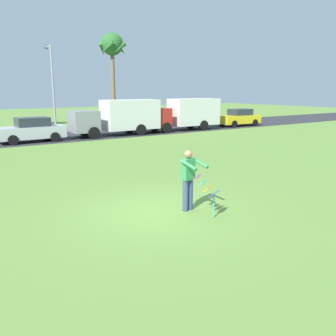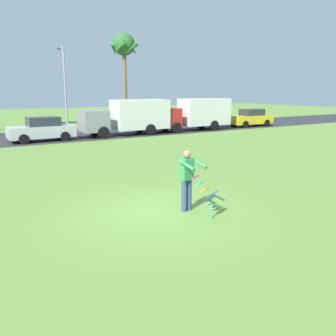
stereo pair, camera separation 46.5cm
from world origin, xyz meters
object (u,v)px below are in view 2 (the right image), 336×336
at_px(parked_truck_grey_van, 130,116).
at_px(parked_car_yellow, 251,118).
at_px(kite_held, 206,190).
at_px(palm_tree_centre_far, 124,48).
at_px(person_kite_flyer, 187,178).
at_px(parked_truck_red_cab, 196,113).
at_px(parked_car_silver, 42,130).
at_px(streetlight_pole, 64,82).

bearing_deg(parked_truck_grey_van, parked_car_yellow, -0.01).
height_order(kite_held, parked_truck_grey_van, parked_truck_grey_van).
distance_m(parked_car_yellow, palm_tree_centre_far, 13.63).
relative_size(person_kite_flyer, palm_tree_centre_far, 0.20).
distance_m(person_kite_flyer, parked_truck_red_cab, 20.67).
height_order(parked_car_silver, parked_car_yellow, same).
bearing_deg(parked_car_silver, parked_truck_grey_van, -0.00).
bearing_deg(kite_held, person_kite_flyer, 99.62).
relative_size(parked_car_yellow, streetlight_pole, 0.61).
bearing_deg(streetlight_pole, parked_truck_red_cab, -38.97).
height_order(parked_car_silver, streetlight_pole, streetlight_pole).
relative_size(parked_truck_red_cab, streetlight_pole, 0.96).
relative_size(parked_truck_grey_van, palm_tree_centre_far, 0.78).
height_order(parked_car_silver, parked_truck_grey_van, parked_truck_grey_van).
xyz_separation_m(parked_car_silver, parked_truck_red_cab, (12.57, -0.00, 0.64)).
bearing_deg(palm_tree_centre_far, parked_car_yellow, -41.27).
bearing_deg(kite_held, parked_car_yellow, 43.16).
bearing_deg(parked_truck_red_cab, parked_car_silver, 180.00).
distance_m(parked_car_silver, parked_truck_grey_van, 6.51).
bearing_deg(palm_tree_centre_far, kite_held, -110.43).
bearing_deg(person_kite_flyer, parked_car_silver, 90.86).
bearing_deg(parked_car_yellow, kite_held, -136.84).
relative_size(kite_held, parked_car_yellow, 0.27).
relative_size(kite_held, parked_truck_red_cab, 0.17).
relative_size(parked_truck_grey_van, streetlight_pole, 0.96).
bearing_deg(parked_car_silver, palm_tree_centre_far, 39.09).
relative_size(kite_held, parked_truck_grey_van, 0.17).
xyz_separation_m(parked_car_silver, parked_truck_grey_van, (6.47, -0.00, 0.64)).
bearing_deg(streetlight_pole, parked_car_silver, -117.37).
bearing_deg(kite_held, parked_truck_grey_van, 70.57).
height_order(kite_held, parked_truck_red_cab, parked_truck_red_cab).
bearing_deg(parked_car_silver, streetlight_pole, 62.63).
bearing_deg(parked_car_yellow, palm_tree_centre_far, 138.73).
relative_size(person_kite_flyer, kite_held, 1.53).
distance_m(person_kite_flyer, kite_held, 0.75).
bearing_deg(kite_held, streetlight_pole, 82.23).
distance_m(person_kite_flyer, parked_car_yellow, 24.91).
height_order(parked_truck_grey_van, palm_tree_centre_far, palm_tree_centre_far).
xyz_separation_m(parked_truck_red_cab, palm_tree_centre_far, (-2.80, 7.94, 5.76)).
height_order(parked_car_silver, parked_truck_red_cab, parked_truck_red_cab).
bearing_deg(streetlight_pole, parked_truck_grey_van, -68.91).
bearing_deg(streetlight_pole, palm_tree_centre_far, 7.25).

